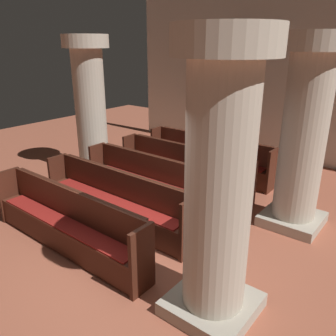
# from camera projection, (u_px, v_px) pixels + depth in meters

# --- Properties ---
(ground_plane) EXTENTS (19.20, 19.20, 0.00)m
(ground_plane) POSITION_uv_depth(u_px,v_px,m) (135.00, 254.00, 5.35)
(ground_plane) COLOR #AD5B42
(back_wall) EXTENTS (10.00, 0.16, 4.50)m
(back_wall) POSITION_uv_depth(u_px,v_px,m) (291.00, 77.00, 9.04)
(back_wall) COLOR silver
(back_wall) RESTS_ON ground
(pew_row_0) EXTENTS (3.32, 0.46, 0.96)m
(pew_row_0) POSITION_uv_depth(u_px,v_px,m) (208.00, 155.00, 8.39)
(pew_row_0) COLOR #4C2316
(pew_row_0) RESTS_ON ground
(pew_row_1) EXTENTS (3.32, 0.46, 0.96)m
(pew_row_1) POSITION_uv_depth(u_px,v_px,m) (183.00, 167.00, 7.63)
(pew_row_1) COLOR #4C2316
(pew_row_1) RESTS_ON ground
(pew_row_2) EXTENTS (3.32, 0.47, 0.96)m
(pew_row_2) POSITION_uv_depth(u_px,v_px,m) (153.00, 181.00, 6.87)
(pew_row_2) COLOR #4C2316
(pew_row_2) RESTS_ON ground
(pew_row_3) EXTENTS (3.32, 0.46, 0.96)m
(pew_row_3) POSITION_uv_depth(u_px,v_px,m) (115.00, 198.00, 6.10)
(pew_row_3) COLOR #4C2316
(pew_row_3) RESTS_ON ground
(pew_row_4) EXTENTS (3.32, 0.46, 0.96)m
(pew_row_4) POSITION_uv_depth(u_px,v_px,m) (66.00, 220.00, 5.34)
(pew_row_4) COLOR #4C2316
(pew_row_4) RESTS_ON ground
(pillar_aisle_side) EXTENTS (1.07, 1.07, 3.28)m
(pillar_aisle_side) POSITION_uv_depth(u_px,v_px,m) (304.00, 132.00, 5.67)
(pillar_aisle_side) COLOR #B6AD9A
(pillar_aisle_side) RESTS_ON ground
(pillar_far_side) EXTENTS (1.07, 1.07, 3.28)m
(pillar_far_side) POSITION_uv_depth(u_px,v_px,m) (90.00, 104.00, 8.29)
(pillar_far_side) COLOR #B6AD9A
(pillar_far_side) RESTS_ON ground
(pillar_aisle_rear) EXTENTS (1.07, 1.07, 3.28)m
(pillar_aisle_rear) POSITION_uv_depth(u_px,v_px,m) (219.00, 182.00, 3.64)
(pillar_aisle_rear) COLOR #B6AD9A
(pillar_aisle_rear) RESTS_ON ground
(lectern) EXTENTS (0.48, 0.45, 1.08)m
(lectern) POSITION_uv_depth(u_px,v_px,m) (240.00, 150.00, 8.93)
(lectern) COLOR #492215
(lectern) RESTS_ON ground
(hymn_book) EXTENTS (0.15, 0.21, 0.03)m
(hymn_book) POSITION_uv_depth(u_px,v_px,m) (214.00, 150.00, 7.22)
(hymn_book) COLOR #194723
(hymn_book) RESTS_ON pew_row_1
(kneeler_box_navy) EXTENTS (0.43, 0.27, 0.27)m
(kneeler_box_navy) POSITION_uv_depth(u_px,v_px,m) (222.00, 234.00, 5.65)
(kneeler_box_navy) COLOR navy
(kneeler_box_navy) RESTS_ON ground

